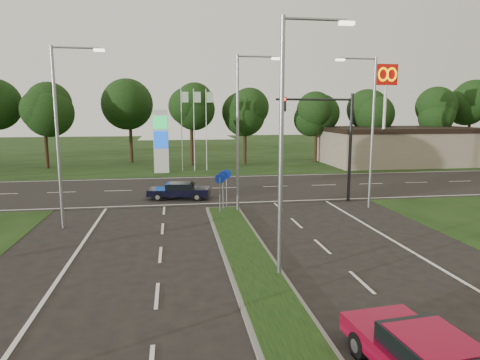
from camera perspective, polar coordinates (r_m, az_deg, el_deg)
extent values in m
cube|color=black|center=(63.60, -6.30, 3.85)|extent=(160.00, 50.00, 0.02)
cube|color=black|center=(32.92, -3.77, -1.12)|extent=(160.00, 12.00, 0.02)
cube|color=slate|center=(13.88, 4.00, -15.69)|extent=(2.00, 26.00, 0.12)
cube|color=gray|center=(50.92, 20.42, 4.25)|extent=(16.00, 9.00, 4.00)
cylinder|color=gray|center=(14.79, 5.49, 3.74)|extent=(0.16, 0.16, 9.00)
cylinder|color=gray|center=(15.33, 10.01, 20.37)|extent=(2.20, 0.10, 0.10)
cube|color=#FFF2CC|center=(15.69, 14.04, 19.61)|extent=(0.50, 0.22, 0.12)
cylinder|color=gray|center=(24.58, -0.32, 5.95)|extent=(0.16, 0.16, 9.00)
cylinder|color=gray|center=(24.91, 2.28, 16.13)|extent=(2.20, 0.10, 0.10)
cube|color=#FFF2CC|center=(25.13, 4.84, 15.82)|extent=(0.50, 0.22, 0.12)
cylinder|color=gray|center=(23.01, -23.16, 4.99)|extent=(0.16, 0.16, 9.00)
cylinder|color=gray|center=(22.92, -21.11, 16.15)|extent=(2.20, 0.10, 0.10)
cube|color=#FFF2CC|center=(22.71, -18.27, 16.11)|extent=(0.50, 0.22, 0.12)
cylinder|color=gray|center=(27.04, 17.23, 5.84)|extent=(0.16, 0.16, 9.00)
cylinder|color=gray|center=(26.71, 15.49, 15.35)|extent=(2.20, 0.10, 0.10)
cube|color=#FFF2CC|center=(26.28, 13.21, 15.32)|extent=(0.50, 0.22, 0.12)
cylinder|color=black|center=(28.71, 14.48, 4.13)|extent=(0.20, 0.20, 7.00)
cylinder|color=black|center=(27.73, 9.91, 10.53)|extent=(5.00, 0.14, 0.14)
cube|color=black|center=(27.15, 5.83, 10.02)|extent=(0.28, 0.28, 0.90)
sphere|color=#FF190C|center=(26.98, 5.94, 10.66)|extent=(0.20, 0.20, 0.20)
cylinder|color=gray|center=(24.38, -2.69, -2.15)|extent=(0.06, 0.06, 2.20)
cylinder|color=#0C26A5|center=(24.20, -2.71, 0.18)|extent=(0.56, 0.04, 0.56)
cylinder|color=gray|center=(25.38, -2.26, -1.69)|extent=(0.06, 0.06, 2.20)
cylinder|color=#0C26A5|center=(25.21, -2.28, 0.55)|extent=(0.56, 0.04, 0.56)
cylinder|color=gray|center=(26.10, -1.79, -1.38)|extent=(0.06, 0.06, 2.20)
cylinder|color=#0C26A5|center=(25.94, -1.80, 0.79)|extent=(0.56, 0.04, 0.56)
cube|color=silver|center=(41.38, -10.49, 5.05)|extent=(1.40, 0.30, 6.00)
cube|color=#0CA53F|center=(41.11, -10.57, 7.53)|extent=(1.30, 0.08, 1.20)
cube|color=#0C3FBF|center=(41.19, -10.51, 5.31)|extent=(1.30, 0.08, 1.60)
cylinder|color=silver|center=(42.31, -7.77, 6.56)|extent=(0.08, 0.08, 8.00)
cube|color=#B2D8B2|center=(42.30, -7.39, 10.91)|extent=(0.70, 0.02, 1.00)
cylinder|color=silver|center=(42.35, -6.14, 6.60)|extent=(0.08, 0.08, 8.00)
cube|color=#B2D8B2|center=(42.35, -5.73, 10.94)|extent=(0.70, 0.02, 1.00)
cylinder|color=silver|center=(42.43, -4.51, 6.63)|extent=(0.08, 0.08, 8.00)
cube|color=#B2D8B2|center=(42.44, -4.09, 10.95)|extent=(0.70, 0.02, 1.00)
cylinder|color=silver|center=(45.35, 18.66, 7.61)|extent=(0.30, 0.30, 10.00)
cube|color=#BF0C07|center=(45.48, 18.95, 13.15)|extent=(2.20, 0.35, 2.00)
torus|color=#FFC600|center=(45.08, 18.56, 13.21)|extent=(1.06, 0.16, 1.06)
torus|color=#FFC600|center=(45.49, 19.60, 13.12)|extent=(1.06, 0.16, 1.06)
cylinder|color=black|center=(48.49, -5.51, 4.80)|extent=(0.36, 0.36, 4.40)
sphere|color=black|center=(48.35, -5.59, 9.89)|extent=(6.00, 6.00, 6.00)
sphere|color=black|center=(48.19, -5.23, 11.09)|extent=(4.80, 4.80, 4.80)
cube|color=black|center=(10.41, 24.43, -19.72)|extent=(1.76, 2.13, 0.43)
cube|color=maroon|center=(10.31, 24.51, -18.67)|extent=(1.63, 1.76, 0.04)
cylinder|color=black|center=(11.40, 15.49, -20.47)|extent=(0.27, 0.65, 0.64)
cylinder|color=black|center=(12.25, 22.73, -18.66)|extent=(0.27, 0.65, 0.64)
cube|color=black|center=(29.10, -8.15, -1.56)|extent=(4.24, 2.27, 0.41)
cube|color=black|center=(29.02, -8.01, -0.79)|extent=(1.97, 1.67, 0.39)
cube|color=black|center=(28.99, -8.01, -0.42)|extent=(1.64, 1.53, 0.04)
cylinder|color=black|center=(28.64, -10.91, -2.26)|extent=(0.59, 0.27, 0.57)
cylinder|color=black|center=(30.08, -10.37, -1.69)|extent=(0.59, 0.27, 0.57)
cylinder|color=black|center=(28.26, -5.76, -2.29)|extent=(0.59, 0.27, 0.57)
cylinder|color=black|center=(29.71, -5.47, -1.72)|extent=(0.59, 0.27, 0.57)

